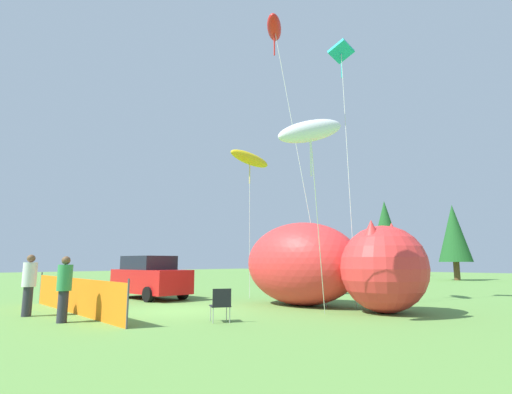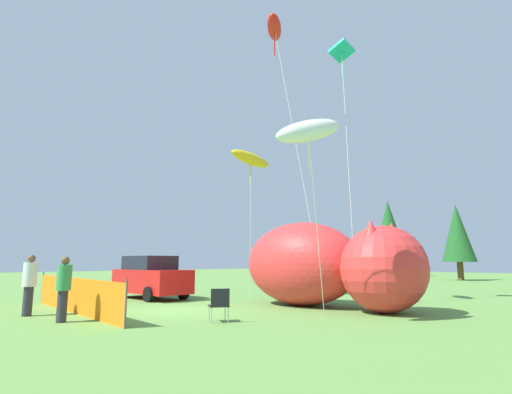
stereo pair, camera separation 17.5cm
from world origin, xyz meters
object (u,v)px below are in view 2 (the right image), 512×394
(inflatable_cat, at_px, (323,267))
(spectator_in_black_shirt, at_px, (29,282))
(folding_chair, at_px, (219,303))
(kite_red_lizard, at_px, (274,29))
(parked_car, at_px, (151,277))
(kite_yellow_hero, at_px, (251,159))
(spectator_in_grey_shirt, at_px, (64,286))
(kite_white_ghost, at_px, (309,131))
(kite_teal_diamond, at_px, (342,56))

(inflatable_cat, distance_m, spectator_in_black_shirt, 10.05)
(folding_chair, relative_size, kite_red_lizard, 0.08)
(parked_car, relative_size, inflatable_cat, 0.58)
(parked_car, xyz_separation_m, kite_yellow_hero, (2.67, 3.88, 5.90))
(inflatable_cat, distance_m, spectator_in_grey_shirt, 8.86)
(kite_white_ghost, distance_m, kite_teal_diamond, 8.73)
(kite_yellow_hero, distance_m, kite_white_ghost, 9.29)
(parked_car, relative_size, spectator_in_grey_shirt, 2.36)
(parked_car, relative_size, folding_chair, 4.62)
(folding_chair, distance_m, kite_red_lizard, 12.18)
(spectator_in_black_shirt, relative_size, kite_white_ghost, 0.32)
(spectator_in_black_shirt, height_order, kite_teal_diamond, kite_teal_diamond)
(spectator_in_grey_shirt, bearing_deg, kite_teal_diamond, 74.82)
(kite_yellow_hero, bearing_deg, kite_teal_diamond, 11.53)
(kite_teal_diamond, bearing_deg, kite_yellow_hero, -168.47)
(kite_teal_diamond, bearing_deg, spectator_in_grey_shirt, -105.18)
(spectator_in_grey_shirt, distance_m, kite_yellow_hero, 11.33)
(kite_yellow_hero, relative_size, kite_red_lizard, 0.61)
(kite_white_ghost, bearing_deg, inflatable_cat, 122.31)
(kite_teal_diamond, relative_size, kite_red_lizard, 0.96)
(kite_teal_diamond, bearing_deg, kite_white_ghost, -66.37)
(spectator_in_black_shirt, xyz_separation_m, kite_red_lizard, (3.48, 7.87, 10.71))
(kite_teal_diamond, xyz_separation_m, kite_red_lizard, (-1.52, -2.90, 0.76))
(parked_car, relative_size, kite_yellow_hero, 0.59)
(parked_car, distance_m, spectator_in_grey_shirt, 7.37)
(spectator_in_grey_shirt, bearing_deg, kite_yellow_hero, 102.69)
(parked_car, height_order, kite_yellow_hero, kite_yellow_hero)
(kite_yellow_hero, height_order, kite_white_ghost, kite_yellow_hero)
(kite_red_lizard, bearing_deg, folding_chair, -67.67)
(kite_teal_diamond, height_order, kite_red_lizard, kite_red_lizard)
(parked_car, bearing_deg, folding_chair, -17.34)
(kite_red_lizard, bearing_deg, spectator_in_grey_shirt, -99.91)
(parked_car, relative_size, spectator_in_black_shirt, 2.27)
(spectator_in_grey_shirt, height_order, kite_red_lizard, kite_red_lizard)
(folding_chair, xyz_separation_m, kite_teal_diamond, (-0.29, 7.30, 10.46))
(spectator_in_grey_shirt, bearing_deg, inflatable_cat, 69.98)
(spectator_in_grey_shirt, distance_m, kite_white_ghost, 8.26)
(kite_red_lizard, bearing_deg, parked_car, -162.00)
(parked_car, height_order, kite_red_lizard, kite_red_lizard)
(spectator_in_grey_shirt, xyz_separation_m, kite_teal_diamond, (2.84, 10.48, 9.99))
(kite_yellow_hero, bearing_deg, parked_car, -124.57)
(inflatable_cat, bearing_deg, folding_chair, -90.22)
(inflatable_cat, relative_size, kite_white_ghost, 1.25)
(kite_white_ghost, distance_m, kite_red_lizard, 8.30)
(parked_car, distance_m, spectator_in_black_shirt, 6.45)
(folding_chair, relative_size, kite_teal_diamond, 0.08)
(inflatable_cat, distance_m, kite_red_lizard, 10.42)
(folding_chair, bearing_deg, kite_teal_diamond, -57.78)
(inflatable_cat, distance_m, kite_teal_diamond, 9.74)
(kite_teal_diamond, distance_m, kite_red_lizard, 3.36)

